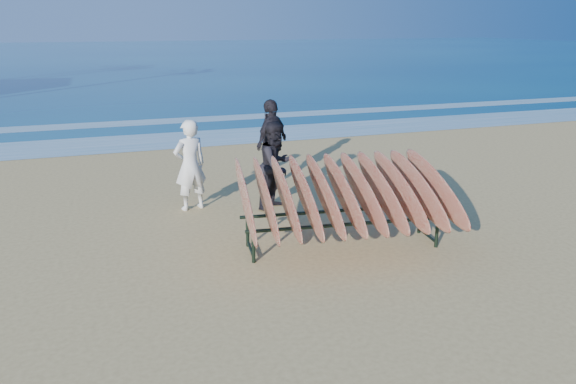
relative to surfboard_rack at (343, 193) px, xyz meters
name	(u,v)px	position (x,y,z in m)	size (l,w,h in m)	color
ground	(306,269)	(-0.85, -0.61, -0.91)	(120.00, 120.00, 0.00)	tan
ocean	(119,56)	(-0.85, 54.39, -0.90)	(160.00, 160.00, 0.00)	navy
foam_near	(192,139)	(-0.85, 9.39, -0.90)	(160.00, 160.00, 0.00)	white
foam_far	(175,121)	(-0.85, 12.89, -0.90)	(160.00, 160.00, 0.00)	white
surfboard_rack	(343,193)	(0.00, 0.00, 0.00)	(3.46, 2.90, 1.48)	black
person_white	(190,165)	(-1.96, 2.69, -0.04)	(0.64, 0.42, 1.74)	silver
person_dark_a	(276,166)	(-0.40, 2.22, -0.06)	(0.82, 0.64, 1.70)	black
person_dark_b	(272,142)	(0.03, 3.85, 0.04)	(1.11, 0.46, 1.89)	black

